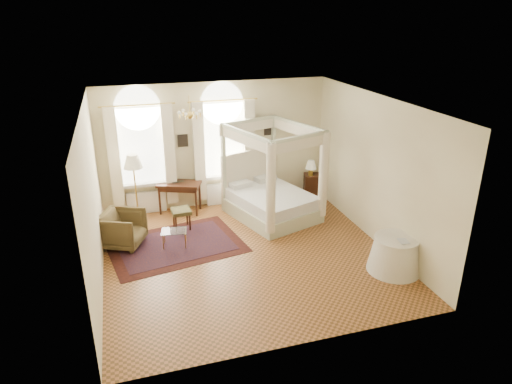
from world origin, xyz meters
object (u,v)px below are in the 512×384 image
at_px(nightstand, 312,185).
at_px(coffee_table, 174,232).
at_px(stool, 181,213).
at_px(writing_desk, 179,187).
at_px(canopy_bed, 272,197).
at_px(floor_lamp, 133,165).
at_px(side_table, 395,254).
at_px(armchair, 123,229).

height_order(nightstand, coffee_table, nightstand).
relative_size(nightstand, stool, 1.27).
bearing_deg(coffee_table, nightstand, 23.93).
relative_size(writing_desk, coffee_table, 1.98).
distance_m(canopy_bed, nightstand, 1.84).
bearing_deg(floor_lamp, canopy_bed, -11.42).
relative_size(writing_desk, floor_lamp, 0.69).
relative_size(coffee_table, floor_lamp, 0.35).
height_order(floor_lamp, side_table, floor_lamp).
height_order(canopy_bed, writing_desk, canopy_bed).
distance_m(nightstand, coffee_table, 4.54).
height_order(writing_desk, coffee_table, writing_desk).
distance_m(coffee_table, floor_lamp, 2.04).
bearing_deg(armchair, floor_lamp, 5.83).
height_order(nightstand, floor_lamp, floor_lamp).
bearing_deg(nightstand, writing_desk, 180.00).
height_order(nightstand, side_table, side_table).
height_order(nightstand, armchair, armchair).
distance_m(writing_desk, stool, 1.06).
bearing_deg(side_table, nightstand, 90.00).
bearing_deg(canopy_bed, nightstand, 32.53).
relative_size(stool, floor_lamp, 0.29).
bearing_deg(floor_lamp, stool, -35.35).
distance_m(nightstand, stool, 4.00).
height_order(armchair, side_table, armchair).
height_order(canopy_bed, armchair, canopy_bed).
xyz_separation_m(canopy_bed, armchair, (-3.70, -0.49, -0.13)).
distance_m(armchair, floor_lamp, 1.65).
height_order(nightstand, writing_desk, writing_desk).
distance_m(canopy_bed, floor_lamp, 3.51).
distance_m(nightstand, floor_lamp, 5.00).
distance_m(stool, side_table, 5.00).
xyz_separation_m(nightstand, side_table, (0.00, -4.18, 0.04)).
bearing_deg(nightstand, canopy_bed, -147.47).
height_order(writing_desk, stool, writing_desk).
distance_m(armchair, side_table, 5.90).
relative_size(stool, armchair, 0.57).
bearing_deg(writing_desk, canopy_bed, -24.01).
xyz_separation_m(coffee_table, floor_lamp, (-0.70, 1.52, 1.16)).
height_order(armchair, floor_lamp, floor_lamp).
bearing_deg(side_table, stool, 140.69).
xyz_separation_m(canopy_bed, nightstand, (1.54, 0.98, -0.21)).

